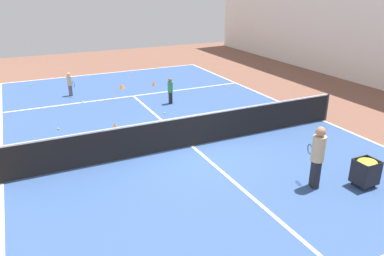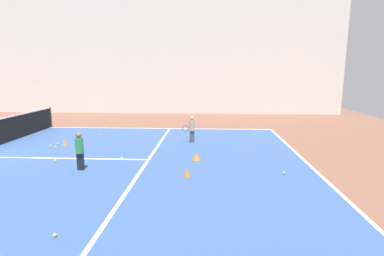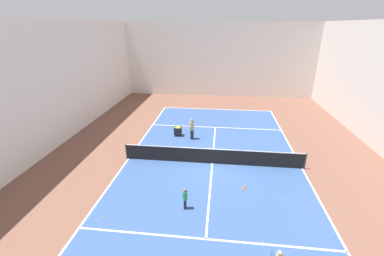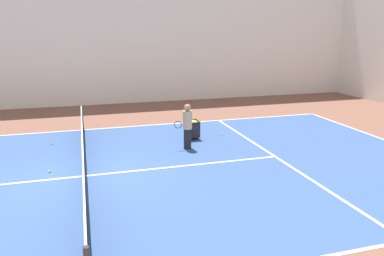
{
  "view_description": "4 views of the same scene",
  "coord_description": "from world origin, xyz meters",
  "px_view_note": "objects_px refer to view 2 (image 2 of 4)",
  "views": [
    {
      "loc": [
        4.9,
        10.22,
        5.09
      ],
      "look_at": [
        0.0,
        0.0,
        0.65
      ],
      "focal_mm": 35.0,
      "sensor_mm": 36.0,
      "label": 1
    },
    {
      "loc": [
        -9.77,
        -8.51,
        2.97
      ],
      "look_at": [
        2.67,
        -7.84,
        0.62
      ],
      "focal_mm": 28.0,
      "sensor_mm": 36.0,
      "label": 2
    },
    {
      "loc": [
        0.38,
        -14.88,
        8.49
      ],
      "look_at": [
        -1.79,
        3.77,
        0.94
      ],
      "focal_mm": 24.0,
      "sensor_mm": 36.0,
      "label": 3
    },
    {
      "loc": [
        11.2,
        0.14,
        4.33
      ],
      "look_at": [
        -3.02,
        4.31,
        0.45
      ],
      "focal_mm": 35.0,
      "sensor_mm": 36.0,
      "label": 4
    }
  ],
  "objects_px": {
    "player_near_baseline": "(192,127)",
    "training_cone_0": "(187,172)",
    "child_midcourt": "(80,148)",
    "training_cone_1": "(65,142)"
  },
  "relations": [
    {
      "from": "child_midcourt",
      "to": "training_cone_1",
      "type": "relative_size",
      "value": 4.92
    },
    {
      "from": "child_midcourt",
      "to": "training_cone_1",
      "type": "distance_m",
      "value": 3.67
    },
    {
      "from": "player_near_baseline",
      "to": "training_cone_0",
      "type": "relative_size",
      "value": 4.94
    },
    {
      "from": "player_near_baseline",
      "to": "training_cone_1",
      "type": "height_order",
      "value": "player_near_baseline"
    },
    {
      "from": "child_midcourt",
      "to": "training_cone_0",
      "type": "bearing_deg",
      "value": 172.75
    },
    {
      "from": "training_cone_1",
      "to": "training_cone_0",
      "type": "bearing_deg",
      "value": -123.17
    },
    {
      "from": "training_cone_0",
      "to": "training_cone_1",
      "type": "xyz_separation_m",
      "value": [
        3.45,
        5.28,
        0.01
      ]
    },
    {
      "from": "player_near_baseline",
      "to": "training_cone_0",
      "type": "xyz_separation_m",
      "value": [
        -4.23,
        -0.09,
        -0.53
      ]
    },
    {
      "from": "training_cone_0",
      "to": "player_near_baseline",
      "type": "bearing_deg",
      "value": 1.29
    },
    {
      "from": "player_near_baseline",
      "to": "child_midcourt",
      "type": "distance_m",
      "value": 4.99
    }
  ]
}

